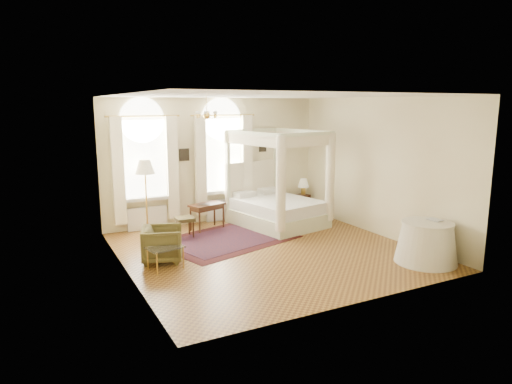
{
  "coord_description": "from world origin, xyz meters",
  "views": [
    {
      "loc": [
        -4.6,
        -8.31,
        3.11
      ],
      "look_at": [
        -0.09,
        0.4,
        1.24
      ],
      "focal_mm": 32.0,
      "sensor_mm": 36.0,
      "label": 1
    }
  ],
  "objects_px": {
    "stool": "(185,221)",
    "coffee_table": "(165,249)",
    "nightstand": "(302,203)",
    "side_table": "(427,243)",
    "writing_desk": "(207,207)",
    "armchair": "(162,244)",
    "canopy_bed": "(278,204)",
    "floor_lamp": "(145,171)"
  },
  "relations": [
    {
      "from": "nightstand",
      "to": "writing_desk",
      "type": "bearing_deg",
      "value": -171.71
    },
    {
      "from": "nightstand",
      "to": "coffee_table",
      "type": "relative_size",
      "value": 0.72
    },
    {
      "from": "canopy_bed",
      "to": "coffee_table",
      "type": "distance_m",
      "value": 4.03
    },
    {
      "from": "canopy_bed",
      "to": "armchair",
      "type": "relative_size",
      "value": 3.3
    },
    {
      "from": "armchair",
      "to": "floor_lamp",
      "type": "bearing_deg",
      "value": 12.56
    },
    {
      "from": "stool",
      "to": "coffee_table",
      "type": "height_order",
      "value": "stool"
    },
    {
      "from": "writing_desk",
      "to": "stool",
      "type": "xyz_separation_m",
      "value": [
        -0.73,
        -0.41,
        -0.16
      ]
    },
    {
      "from": "writing_desk",
      "to": "side_table",
      "type": "distance_m",
      "value": 5.28
    },
    {
      "from": "canopy_bed",
      "to": "coffee_table",
      "type": "bearing_deg",
      "value": -152.37
    },
    {
      "from": "armchair",
      "to": "coffee_table",
      "type": "bearing_deg",
      "value": -170.88
    },
    {
      "from": "nightstand",
      "to": "side_table",
      "type": "height_order",
      "value": "side_table"
    },
    {
      "from": "nightstand",
      "to": "side_table",
      "type": "distance_m",
      "value": 4.82
    },
    {
      "from": "stool",
      "to": "coffee_table",
      "type": "xyz_separation_m",
      "value": [
        -1.04,
        -1.92,
        -0.0
      ]
    },
    {
      "from": "nightstand",
      "to": "stool",
      "type": "height_order",
      "value": "nightstand"
    },
    {
      "from": "armchair",
      "to": "side_table",
      "type": "relative_size",
      "value": 0.65
    },
    {
      "from": "coffee_table",
      "to": "nightstand",
      "type": "bearing_deg",
      "value": 29.52
    },
    {
      "from": "armchair",
      "to": "nightstand",
      "type": "bearing_deg",
      "value": -45.74
    },
    {
      "from": "writing_desk",
      "to": "coffee_table",
      "type": "height_order",
      "value": "writing_desk"
    },
    {
      "from": "nightstand",
      "to": "floor_lamp",
      "type": "distance_m",
      "value": 4.8
    },
    {
      "from": "coffee_table",
      "to": "floor_lamp",
      "type": "xyz_separation_m",
      "value": [
        0.32,
        2.64,
        1.16
      ]
    },
    {
      "from": "side_table",
      "to": "floor_lamp",
      "type": "bearing_deg",
      "value": 133.56
    },
    {
      "from": "coffee_table",
      "to": "side_table",
      "type": "xyz_separation_m",
      "value": [
        4.75,
        -2.02,
        0.01
      ]
    },
    {
      "from": "canopy_bed",
      "to": "writing_desk",
      "type": "height_order",
      "value": "canopy_bed"
    },
    {
      "from": "coffee_table",
      "to": "floor_lamp",
      "type": "distance_m",
      "value": 2.91
    },
    {
      "from": "nightstand",
      "to": "floor_lamp",
      "type": "height_order",
      "value": "floor_lamp"
    },
    {
      "from": "side_table",
      "to": "coffee_table",
      "type": "bearing_deg",
      "value": 157.0
    },
    {
      "from": "nightstand",
      "to": "side_table",
      "type": "relative_size",
      "value": 0.43
    },
    {
      "from": "writing_desk",
      "to": "side_table",
      "type": "relative_size",
      "value": 0.8
    },
    {
      "from": "canopy_bed",
      "to": "stool",
      "type": "xyz_separation_m",
      "value": [
        -2.53,
        0.05,
        -0.16
      ]
    },
    {
      "from": "canopy_bed",
      "to": "floor_lamp",
      "type": "height_order",
      "value": "canopy_bed"
    },
    {
      "from": "armchair",
      "to": "floor_lamp",
      "type": "height_order",
      "value": "floor_lamp"
    },
    {
      "from": "writing_desk",
      "to": "armchair",
      "type": "distance_m",
      "value": 2.51
    },
    {
      "from": "nightstand",
      "to": "writing_desk",
      "type": "distance_m",
      "value": 3.21
    },
    {
      "from": "coffee_table",
      "to": "floor_lamp",
      "type": "relative_size",
      "value": 0.4
    },
    {
      "from": "stool",
      "to": "armchair",
      "type": "height_order",
      "value": "armchair"
    },
    {
      "from": "nightstand",
      "to": "side_table",
      "type": "bearing_deg",
      "value": -92.15
    },
    {
      "from": "armchair",
      "to": "floor_lamp",
      "type": "relative_size",
      "value": 0.43
    },
    {
      "from": "nightstand",
      "to": "stool",
      "type": "distance_m",
      "value": 4.0
    },
    {
      "from": "canopy_bed",
      "to": "stool",
      "type": "bearing_deg",
      "value": 178.83
    },
    {
      "from": "writing_desk",
      "to": "coffee_table",
      "type": "distance_m",
      "value": 2.93
    },
    {
      "from": "writing_desk",
      "to": "floor_lamp",
      "type": "bearing_deg",
      "value": 167.87
    },
    {
      "from": "floor_lamp",
      "to": "stool",
      "type": "bearing_deg",
      "value": -45.23
    }
  ]
}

